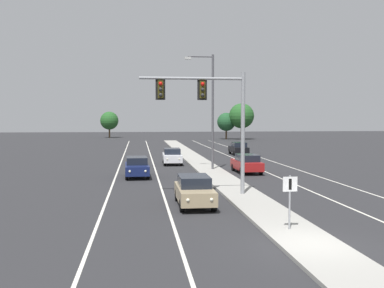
{
  "coord_description": "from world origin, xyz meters",
  "views": [
    {
      "loc": [
        -6.19,
        -15.37,
        4.7
      ],
      "look_at": [
        -3.2,
        9.61,
        3.2
      ],
      "focal_mm": 42.11,
      "sensor_mm": 36.0,
      "label": 1
    }
  ],
  "objects_px": {
    "car_oncoming_navy": "(137,167)",
    "car_receding_black": "(239,148)",
    "car_oncoming_tan": "(194,190)",
    "car_oncoming_white": "(172,156)",
    "tree_far_right_b": "(242,116)",
    "median_sign_post": "(290,194)",
    "street_lamp_median": "(210,105)",
    "overhead_signal_mast": "(211,108)",
    "car_receding_red": "(247,163)",
    "tree_far_left_c": "(109,121)",
    "tree_far_right_c": "(226,122)"
  },
  "relations": [
    {
      "from": "car_receding_red",
      "to": "car_oncoming_white",
      "type": "bearing_deg",
      "value": 126.22
    },
    {
      "from": "median_sign_post",
      "to": "car_oncoming_white",
      "type": "distance_m",
      "value": 27.5
    },
    {
      "from": "car_receding_red",
      "to": "street_lamp_median",
      "type": "bearing_deg",
      "value": 144.57
    },
    {
      "from": "car_oncoming_navy",
      "to": "car_oncoming_white",
      "type": "xyz_separation_m",
      "value": [
        3.48,
        9.36,
        0.0
      ]
    },
    {
      "from": "tree_far_right_c",
      "to": "tree_far_right_b",
      "type": "bearing_deg",
      "value": -27.12
    },
    {
      "from": "street_lamp_median",
      "to": "tree_far_right_b",
      "type": "height_order",
      "value": "street_lamp_median"
    },
    {
      "from": "car_oncoming_tan",
      "to": "car_oncoming_navy",
      "type": "distance_m",
      "value": 12.31
    },
    {
      "from": "car_oncoming_white",
      "to": "car_receding_black",
      "type": "xyz_separation_m",
      "value": [
        9.12,
        10.32,
        0.0
      ]
    },
    {
      "from": "car_oncoming_white",
      "to": "tree_far_right_b",
      "type": "height_order",
      "value": "tree_far_right_b"
    },
    {
      "from": "car_receding_black",
      "to": "tree_far_right_c",
      "type": "height_order",
      "value": "tree_far_right_c"
    },
    {
      "from": "car_oncoming_white",
      "to": "tree_far_right_c",
      "type": "distance_m",
      "value": 52.36
    },
    {
      "from": "car_oncoming_navy",
      "to": "car_receding_black",
      "type": "relative_size",
      "value": 1.01
    },
    {
      "from": "tree_far_left_c",
      "to": "tree_far_right_b",
      "type": "xyz_separation_m",
      "value": [
        28.29,
        -11.71,
        1.08
      ]
    },
    {
      "from": "car_oncoming_white",
      "to": "tree_far_right_b",
      "type": "relative_size",
      "value": 0.59
    },
    {
      "from": "car_oncoming_navy",
      "to": "tree_far_right_c",
      "type": "xyz_separation_m",
      "value": [
        18.86,
        59.33,
        2.89
      ]
    },
    {
      "from": "median_sign_post",
      "to": "tree_far_right_b",
      "type": "distance_m",
      "value": 77.46
    },
    {
      "from": "tree_far_right_b",
      "to": "tree_far_left_c",
      "type": "bearing_deg",
      "value": 157.51
    },
    {
      "from": "overhead_signal_mast",
      "to": "car_oncoming_tan",
      "type": "height_order",
      "value": "overhead_signal_mast"
    },
    {
      "from": "median_sign_post",
      "to": "tree_far_right_b",
      "type": "bearing_deg",
      "value": 78.36
    },
    {
      "from": "street_lamp_median",
      "to": "tree_far_left_c",
      "type": "height_order",
      "value": "street_lamp_median"
    },
    {
      "from": "tree_far_right_c",
      "to": "car_oncoming_tan",
      "type": "bearing_deg",
      "value": -102.5
    },
    {
      "from": "car_oncoming_white",
      "to": "tree_far_left_c",
      "type": "relative_size",
      "value": 0.75
    },
    {
      "from": "car_receding_black",
      "to": "tree_far_left_c",
      "type": "height_order",
      "value": "tree_far_left_c"
    },
    {
      "from": "street_lamp_median",
      "to": "tree_far_left_c",
      "type": "bearing_deg",
      "value": 101.03
    },
    {
      "from": "median_sign_post",
      "to": "car_receding_black",
      "type": "relative_size",
      "value": 0.49
    },
    {
      "from": "car_oncoming_tan",
      "to": "car_receding_black",
      "type": "height_order",
      "value": "same"
    },
    {
      "from": "car_oncoming_tan",
      "to": "tree_far_right_c",
      "type": "bearing_deg",
      "value": 77.5
    },
    {
      "from": "car_receding_black",
      "to": "tree_far_right_b",
      "type": "xyz_separation_m",
      "value": [
        9.23,
        38.12,
        4.18
      ]
    },
    {
      "from": "street_lamp_median",
      "to": "car_oncoming_navy",
      "type": "distance_m",
      "value": 8.84
    },
    {
      "from": "car_receding_black",
      "to": "tree_far_left_c",
      "type": "bearing_deg",
      "value": 110.93
    },
    {
      "from": "car_oncoming_tan",
      "to": "tree_far_left_c",
      "type": "bearing_deg",
      "value": 96.67
    },
    {
      "from": "median_sign_post",
      "to": "tree_far_right_b",
      "type": "xyz_separation_m",
      "value": [
        15.62,
        75.8,
        3.41
      ]
    },
    {
      "from": "car_oncoming_navy",
      "to": "street_lamp_median",
      "type": "bearing_deg",
      "value": 28.96
    },
    {
      "from": "car_oncoming_white",
      "to": "median_sign_post",
      "type": "bearing_deg",
      "value": -84.31
    },
    {
      "from": "car_receding_red",
      "to": "tree_far_right_c",
      "type": "height_order",
      "value": "tree_far_right_c"
    },
    {
      "from": "car_receding_red",
      "to": "car_receding_black",
      "type": "distance_m",
      "value": 18.46
    },
    {
      "from": "overhead_signal_mast",
      "to": "car_oncoming_navy",
      "type": "xyz_separation_m",
      "value": [
        -4.38,
        9.38,
        -4.44
      ]
    },
    {
      "from": "street_lamp_median",
      "to": "car_oncoming_tan",
      "type": "relative_size",
      "value": 2.23
    },
    {
      "from": "tree_far_right_b",
      "to": "median_sign_post",
      "type": "bearing_deg",
      "value": -101.64
    },
    {
      "from": "overhead_signal_mast",
      "to": "street_lamp_median",
      "type": "distance_m",
      "value": 13.09
    },
    {
      "from": "median_sign_post",
      "to": "car_receding_red",
      "type": "relative_size",
      "value": 0.49
    },
    {
      "from": "car_oncoming_tan",
      "to": "car_oncoming_white",
      "type": "distance_m",
      "value": 21.29
    },
    {
      "from": "car_oncoming_tan",
      "to": "car_oncoming_navy",
      "type": "relative_size",
      "value": 0.99
    },
    {
      "from": "tree_far_left_c",
      "to": "street_lamp_median",
      "type": "bearing_deg",
      "value": -78.97
    },
    {
      "from": "car_oncoming_navy",
      "to": "car_oncoming_white",
      "type": "distance_m",
      "value": 9.99
    },
    {
      "from": "overhead_signal_mast",
      "to": "car_oncoming_tan",
      "type": "distance_m",
      "value": 5.28
    },
    {
      "from": "overhead_signal_mast",
      "to": "car_oncoming_navy",
      "type": "relative_size",
      "value": 1.6
    },
    {
      "from": "car_receding_black",
      "to": "tree_far_right_c",
      "type": "distance_m",
      "value": 40.23
    },
    {
      "from": "overhead_signal_mast",
      "to": "tree_far_left_c",
      "type": "xyz_separation_m",
      "value": [
        -10.84,
        78.9,
        -1.34
      ]
    },
    {
      "from": "car_oncoming_tan",
      "to": "car_oncoming_white",
      "type": "height_order",
      "value": "same"
    }
  ]
}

